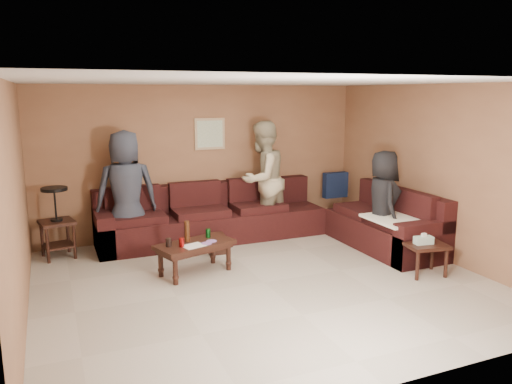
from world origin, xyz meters
The scene contains 10 objects.
room centered at (0.00, 0.00, 1.66)m, with size 5.60×5.50×2.50m.
sectional_sofa centered at (0.81, 1.52, 0.33)m, with size 4.65×2.90×0.97m.
coffee_table centered at (-0.71, 0.67, 0.36)m, with size 1.12×0.78×0.70m.
end_table_left centered at (-2.37, 2.07, 0.55)m, with size 0.54×0.54×1.04m.
side_table_right centered at (2.07, -0.57, 0.38)m, with size 0.58×0.50×0.57m.
waste_bin centered at (-0.18, 1.37, 0.15)m, with size 0.25×0.25×0.30m, color black.
wall_art centered at (0.10, 2.48, 1.70)m, with size 0.52×0.04×0.52m.
person_left centered at (-1.37, 1.97, 0.92)m, with size 0.90×0.59×1.84m, color #292E39.
person_middle centered at (0.84, 1.97, 0.96)m, with size 0.94×0.73×1.92m, color tan.
person_right centered at (2.13, 0.45, 0.77)m, with size 0.76×0.49×1.55m, color black.
Camera 1 is at (-2.42, -5.49, 2.37)m, focal length 35.00 mm.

